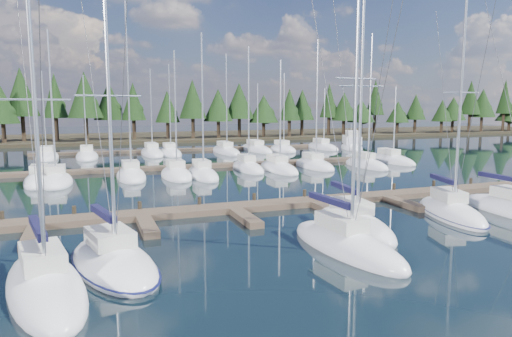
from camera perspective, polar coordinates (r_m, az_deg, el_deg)
name	(u,v)px	position (r m, az deg, el deg)	size (l,w,h in m)	color
ground	(254,179)	(44.30, -0.24, -1.38)	(260.00, 260.00, 0.00)	black
far_shore	(161,137)	(102.41, -11.84, 3.88)	(220.00, 30.00, 0.60)	#2B2518
main_dock	(315,203)	(32.88, 7.35, -4.33)	(44.00, 6.13, 0.90)	brown
back_docks	(205,157)	(62.87, -6.37, 1.50)	(50.00, 21.80, 0.40)	brown
front_sailboat_0	(45,286)	(19.67, -24.85, -13.19)	(4.27, 8.88, 13.30)	white
front_sailboat_1	(113,262)	(21.37, -17.41, -11.14)	(4.92, 8.28, 13.65)	white
front_sailboat_2	(345,244)	(23.33, 11.12, -9.25)	(3.37, 8.69, 15.18)	white
front_sailboat_3	(354,225)	(27.05, 12.10, -6.91)	(3.83, 8.28, 14.83)	white
front_sailboat_4	(451,212)	(32.13, 23.15, -5.02)	(4.78, 8.38, 14.37)	white
back_sailboat_rows	(213,159)	(59.03, -5.43, 1.16)	(44.63, 33.27, 17.60)	white
motor_yacht_right	(352,145)	(77.92, 11.87, 2.85)	(7.01, 10.44, 4.98)	white
tree_line	(153,105)	(92.15, -12.71, 7.80)	(183.87, 11.81, 13.49)	black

